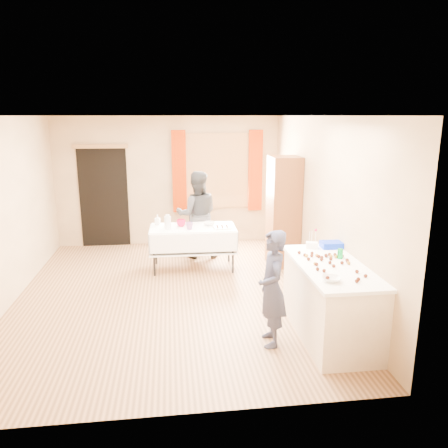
{
  "coord_description": "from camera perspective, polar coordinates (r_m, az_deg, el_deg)",
  "views": [
    {
      "loc": [
        0.03,
        -6.15,
        2.6
      ],
      "look_at": [
        0.8,
        0.0,
        1.06
      ],
      "focal_mm": 35.0,
      "sensor_mm": 36.0,
      "label": 1
    }
  ],
  "objects": [
    {
      "name": "floor",
      "position": [
        6.68,
        -6.88,
        -9.13
      ],
      "size": [
        4.5,
        5.5,
        0.02
      ],
      "primitive_type": "cube",
      "color": "#9E7047",
      "rests_on": "ground"
    },
    {
      "name": "ceiling",
      "position": [
        6.15,
        -7.61,
        13.94
      ],
      "size": [
        4.5,
        5.5,
        0.02
      ],
      "primitive_type": "cube",
      "color": "white",
      "rests_on": "floor"
    },
    {
      "name": "wall_back",
      "position": [
        9.01,
        -7.26,
        5.56
      ],
      "size": [
        4.5,
        0.02,
        2.6
      ],
      "primitive_type": "cube",
      "color": "tan",
      "rests_on": "floor"
    },
    {
      "name": "wall_front",
      "position": [
        3.63,
        -7.15,
        -7.14
      ],
      "size": [
        4.5,
        0.02,
        2.6
      ],
      "primitive_type": "cube",
      "color": "tan",
      "rests_on": "floor"
    },
    {
      "name": "wall_left",
      "position": [
        6.69,
        -26.97,
        1.22
      ],
      "size": [
        0.02,
        5.5,
        2.6
      ],
      "primitive_type": "cube",
      "color": "tan",
      "rests_on": "floor"
    },
    {
      "name": "wall_right",
      "position": [
        6.67,
        12.58,
        2.39
      ],
      "size": [
        0.02,
        5.5,
        2.6
      ],
      "primitive_type": "cube",
      "color": "tan",
      "rests_on": "floor"
    },
    {
      "name": "window_frame",
      "position": [
        8.99,
        -0.87,
        6.94
      ],
      "size": [
        1.32,
        0.06,
        1.52
      ],
      "primitive_type": "cube",
      "color": "olive",
      "rests_on": "wall_back"
    },
    {
      "name": "window_pane",
      "position": [
        8.98,
        -0.86,
        6.93
      ],
      "size": [
        1.2,
        0.02,
        1.4
      ],
      "primitive_type": "cube",
      "color": "white",
      "rests_on": "wall_back"
    },
    {
      "name": "curtain_left",
      "position": [
        8.89,
        -5.87,
        6.79
      ],
      "size": [
        0.28,
        0.06,
        1.65
      ],
      "primitive_type": "cube",
      "color": "#A52800",
      "rests_on": "wall_back"
    },
    {
      "name": "curtain_right",
      "position": [
        9.06,
        4.11,
        6.96
      ],
      "size": [
        0.28,
        0.06,
        1.65
      ],
      "primitive_type": "cube",
      "color": "#A52800",
      "rests_on": "wall_back"
    },
    {
      "name": "doorway",
      "position": [
        9.12,
        -15.41,
        3.36
      ],
      "size": [
        0.95,
        0.04,
        2.0
      ],
      "primitive_type": "cube",
      "color": "black",
      "rests_on": "floor"
    },
    {
      "name": "door_lintel",
      "position": [
        8.97,
        -15.86,
        9.74
      ],
      "size": [
        1.05,
        0.06,
        0.08
      ],
      "primitive_type": "cube",
      "color": "olive",
      "rests_on": "wall_back"
    },
    {
      "name": "cabinet",
      "position": [
        7.72,
        7.77,
        1.61
      ],
      "size": [
        0.5,
        0.6,
        1.93
      ],
      "primitive_type": "cube",
      "color": "brown",
      "rests_on": "floor"
    },
    {
      "name": "counter",
      "position": [
        5.45,
        13.7,
        -9.69
      ],
      "size": [
        0.79,
        1.66,
        0.91
      ],
      "color": "#F3E0C4",
      "rests_on": "floor"
    },
    {
      "name": "party_table",
      "position": [
        7.57,
        -4.06,
        -2.61
      ],
      "size": [
        1.49,
        0.79,
        0.75
      ],
      "rotation": [
        0.0,
        0.0,
        -0.02
      ],
      "color": "black",
      "rests_on": "floor"
    },
    {
      "name": "chair",
      "position": [
        8.64,
        -3.43,
        -1.44
      ],
      "size": [
        0.53,
        0.53,
        1.03
      ],
      "rotation": [
        0.0,
        0.0,
        -0.3
      ],
      "color": "black",
      "rests_on": "floor"
    },
    {
      "name": "girl",
      "position": [
        5.06,
        6.3,
        -8.37
      ],
      "size": [
        0.51,
        0.34,
        1.37
      ],
      "primitive_type": "imported",
      "rotation": [
        0.0,
        0.0,
        -1.59
      ],
      "color": "#242742",
      "rests_on": "floor"
    },
    {
      "name": "woman",
      "position": [
        8.13,
        -3.52,
        1.23
      ],
      "size": [
        0.83,
        0.66,
        1.62
      ],
      "primitive_type": "imported",
      "rotation": [
        0.0,
        0.0,
        3.11
      ],
      "color": "black",
      "rests_on": "floor"
    },
    {
      "name": "soda_can",
      "position": [
        5.5,
        14.93,
        -3.77
      ],
      "size": [
        0.08,
        0.08,
        0.12
      ],
      "primitive_type": "cylinder",
      "rotation": [
        0.0,
        0.0,
        0.24
      ],
      "color": "#088B31",
      "rests_on": "counter"
    },
    {
      "name": "mixing_bowl",
      "position": [
        4.75,
        13.82,
        -6.98
      ],
      "size": [
        0.33,
        0.33,
        0.05
      ],
      "primitive_type": "imported",
      "rotation": [
        0.0,
        0.0,
        -0.38
      ],
      "color": "white",
      "rests_on": "counter"
    },
    {
      "name": "foam_block",
      "position": [
        5.84,
        11.4,
        -2.74
      ],
      "size": [
        0.17,
        0.14,
        0.08
      ],
      "primitive_type": "cube",
      "rotation": [
        0.0,
        0.0,
        -0.32
      ],
      "color": "white",
      "rests_on": "counter"
    },
    {
      "name": "blue_basket",
      "position": [
        5.92,
        13.99,
        -2.64
      ],
      "size": [
        0.3,
        0.21,
        0.08
      ],
      "primitive_type": "cube",
      "rotation": [
        0.0,
        0.0,
        -0.02
      ],
      "color": "#0727C8",
      "rests_on": "counter"
    },
    {
      "name": "pitcher",
      "position": [
        7.36,
        -7.38,
        0.17
      ],
      "size": [
        0.13,
        0.13,
        0.22
      ],
      "primitive_type": "cylinder",
      "rotation": [
        0.0,
        0.0,
        -0.21
      ],
      "color": "silver",
      "rests_on": "party_table"
    },
    {
      "name": "cup_red",
      "position": [
        7.53,
        -5.63,
        0.15
      ],
      "size": [
        0.21,
        0.21,
        0.12
      ],
      "primitive_type": "imported",
      "rotation": [
        0.0,
        0.0,
        -0.21
      ],
      "color": "#BD0631",
      "rests_on": "party_table"
    },
    {
      "name": "cup_rainbow",
      "position": [
        7.31,
        -4.54,
        -0.26
      ],
      "size": [
        0.13,
        0.13,
        0.12
      ],
      "primitive_type": "imported",
      "rotation": [
        0.0,
        0.0,
        0.01
      ],
      "color": "red",
      "rests_on": "party_table"
    },
    {
      "name": "small_bowl",
      "position": [
        7.57,
        -1.93,
        0.05
      ],
      "size": [
        0.19,
        0.19,
        0.06
      ],
      "primitive_type": "imported",
      "rotation": [
        0.0,
        0.0,
        -0.01
      ],
      "color": "white",
      "rests_on": "party_table"
    },
    {
      "name": "pastry_tray",
      "position": [
        7.37,
        -0.23,
        -0.49
      ],
      "size": [
        0.3,
        0.22,
        0.02
      ],
      "primitive_type": "cube",
      "rotation": [
        0.0,
        0.0,
        0.09
      ],
      "color": "white",
      "rests_on": "party_table"
    },
    {
      "name": "bottle",
      "position": [
        7.67,
        -8.68,
        0.55
      ],
      "size": [
        0.12,
        0.12,
        0.18
      ],
      "primitive_type": "imported",
      "rotation": [
        0.0,
        0.0,
        -0.25
      ],
      "color": "white",
      "rests_on": "party_table"
    },
    {
      "name": "cake_balls",
      "position": [
        5.31,
        13.52,
        -4.76
      ],
      "size": [
        0.53,
        1.06,
        0.04
      ],
      "color": "#3F2314",
      "rests_on": "counter"
    }
  ]
}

